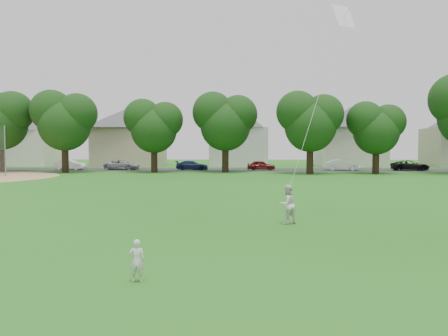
{
  "coord_description": "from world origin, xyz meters",
  "views": [
    {
      "loc": [
        0.52,
        -11.44,
        3.01
      ],
      "look_at": [
        -0.04,
        2.0,
        2.3
      ],
      "focal_mm": 35.0,
      "sensor_mm": 36.0,
      "label": 1
    }
  ],
  "objects": [
    {
      "name": "ground",
      "position": [
        0.0,
        0.0,
        0.0
      ],
      "size": [
        160.0,
        160.0,
        0.0
      ],
      "primitive_type": "plane",
      "color": "#1A6015",
      "rests_on": "ground"
    },
    {
      "name": "street",
      "position": [
        0.0,
        42.0,
        0.01
      ],
      "size": [
        90.0,
        7.0,
        0.01
      ],
      "primitive_type": "cube",
      "color": "#2D2D30",
      "rests_on": "ground"
    },
    {
      "name": "toddler",
      "position": [
        -1.78,
        -2.09,
        0.48
      ],
      "size": [
        0.37,
        0.26,
        0.95
      ],
      "primitive_type": "imported",
      "rotation": [
        0.0,
        0.0,
        3.24
      ],
      "color": "silver",
      "rests_on": "ground"
    },
    {
      "name": "older_boy",
      "position": [
        2.24,
        5.17,
        0.75
      ],
      "size": [
        0.92,
        0.88,
        1.5
      ],
      "primitive_type": "imported",
      "rotation": [
        0.0,
        0.0,
        3.74
      ],
      "color": "silver",
      "rests_on": "ground"
    },
    {
      "name": "kite",
      "position": [
        3.4,
        5.78,
        4.61
      ],
      "size": [
        1.73,
        1.06,
        7.77
      ],
      "color": "white",
      "rests_on": "ground"
    },
    {
      "name": "tree_row",
      "position": [
        0.92,
        35.89,
        6.34
      ],
      "size": [
        83.55,
        9.3,
        10.82
      ],
      "color": "black",
      "rests_on": "ground"
    },
    {
      "name": "parked_cars",
      "position": [
        -3.0,
        41.0,
        0.61
      ],
      "size": [
        54.73,
        2.32,
        1.29
      ],
      "color": "black",
      "rests_on": "ground"
    },
    {
      "name": "house_row",
      "position": [
        0.59,
        52.0,
        5.12
      ],
      "size": [
        77.95,
        14.09,
        10.03
      ],
      "color": "white",
      "rests_on": "ground"
    }
  ]
}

